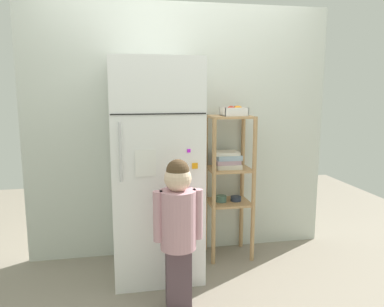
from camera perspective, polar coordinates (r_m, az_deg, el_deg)
name	(u,v)px	position (r m, az deg, el deg)	size (l,w,h in m)	color
ground_plane	(189,267)	(3.34, -0.40, -16.73)	(6.00, 6.00, 0.00)	gray
kitchen_wall_back	(181,132)	(3.40, -1.63, 3.27)	(2.70, 0.03, 2.22)	silver
refrigerator	(155,169)	(3.04, -5.53, -2.29)	(0.68, 0.71, 1.72)	white
child_standing	(178,219)	(2.58, -2.11, -9.82)	(0.33, 0.25, 1.04)	#544049
pantry_shelf_unit	(228,172)	(3.35, 5.48, -2.75)	(0.39, 0.34, 1.26)	tan
fruit_bin	(234,111)	(3.28, 6.39, 6.35)	(0.20, 0.19, 0.09)	white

